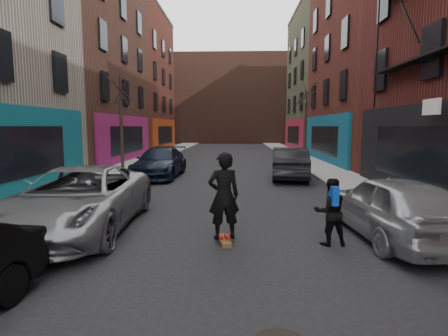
# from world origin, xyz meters

# --- Properties ---
(sidewalk_left) EXTENTS (2.50, 84.00, 0.13)m
(sidewalk_left) POSITION_xyz_m (-6.25, 30.00, 0.07)
(sidewalk_left) COLOR gray
(sidewalk_left) RESTS_ON ground
(sidewalk_right) EXTENTS (2.50, 84.00, 0.13)m
(sidewalk_right) POSITION_xyz_m (6.25, 30.00, 0.07)
(sidewalk_right) COLOR gray
(sidewalk_right) RESTS_ON ground
(building_far) EXTENTS (40.00, 10.00, 14.00)m
(building_far) POSITION_xyz_m (0.00, 56.00, 7.00)
(building_far) COLOR #47281E
(building_far) RESTS_ON ground
(tree_left_far) EXTENTS (2.00, 2.00, 6.50)m
(tree_left_far) POSITION_xyz_m (-6.20, 18.00, 3.38)
(tree_left_far) COLOR black
(tree_left_far) RESTS_ON sidewalk_left
(tree_right_far) EXTENTS (2.00, 2.00, 6.80)m
(tree_right_far) POSITION_xyz_m (6.20, 24.00, 3.53)
(tree_right_far) COLOR black
(tree_right_far) RESTS_ON sidewalk_right
(parked_left_far) EXTENTS (2.98, 6.02, 1.64)m
(parked_left_far) POSITION_xyz_m (-3.20, 5.40, 0.82)
(parked_left_far) COLOR gray
(parked_left_far) RESTS_ON ground
(parked_left_end) EXTENTS (2.34, 5.44, 1.56)m
(parked_left_end) POSITION_xyz_m (-3.20, 15.00, 0.78)
(parked_left_end) COLOR black
(parked_left_end) RESTS_ON ground
(parked_right_far) EXTENTS (2.21, 4.74, 1.57)m
(parked_right_far) POSITION_xyz_m (4.60, 5.00, 0.78)
(parked_right_far) COLOR #979BA0
(parked_right_far) RESTS_ON ground
(parked_right_end) EXTENTS (2.25, 5.10, 1.63)m
(parked_right_end) POSITION_xyz_m (3.62, 14.68, 0.81)
(parked_right_end) COLOR black
(parked_right_end) RESTS_ON ground
(skateboard) EXTENTS (0.40, 0.83, 0.10)m
(skateboard) POSITION_xyz_m (0.58, 4.52, 0.05)
(skateboard) COLOR brown
(skateboard) RESTS_ON ground
(skateboarder) EXTENTS (0.83, 0.64, 2.01)m
(skateboarder) POSITION_xyz_m (0.58, 4.52, 1.11)
(skateboarder) COLOR black
(skateboarder) RESTS_ON skateboard
(pedestrian) EXTENTS (0.80, 0.66, 1.53)m
(pedestrian) POSITION_xyz_m (3.00, 4.47, 0.78)
(pedestrian) COLOR black
(pedestrian) RESTS_ON ground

